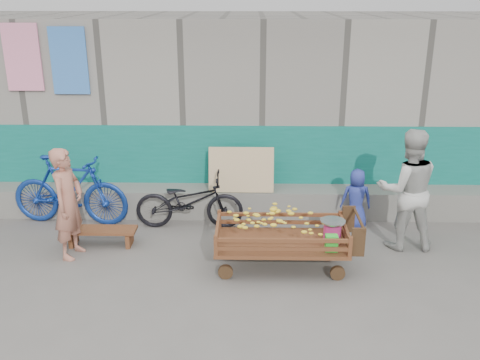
{
  "coord_description": "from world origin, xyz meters",
  "views": [
    {
      "loc": [
        0.44,
        -5.55,
        3.43
      ],
      "look_at": [
        0.3,
        1.2,
        1.0
      ],
      "focal_mm": 40.0,
      "sensor_mm": 36.0,
      "label": 1
    }
  ],
  "objects_px": {
    "banana_cart": "(279,230)",
    "bicycle_blue": "(70,190)",
    "woman": "(407,190)",
    "bench": "(101,233)",
    "child": "(356,199)",
    "vendor_man": "(68,203)",
    "bicycle_dark": "(189,201)"
  },
  "relations": [
    {
      "from": "bench",
      "to": "child",
      "type": "distance_m",
      "value": 3.75
    },
    {
      "from": "vendor_man",
      "to": "woman",
      "type": "distance_m",
      "value": 4.55
    },
    {
      "from": "banana_cart",
      "to": "bicycle_blue",
      "type": "height_order",
      "value": "bicycle_blue"
    },
    {
      "from": "child",
      "to": "woman",
      "type": "bearing_deg",
      "value": 134.41
    },
    {
      "from": "banana_cart",
      "to": "bicycle_blue",
      "type": "bearing_deg",
      "value": 156.88
    },
    {
      "from": "bicycle_dark",
      "to": "bench",
      "type": "bearing_deg",
      "value": 117.07
    },
    {
      "from": "banana_cart",
      "to": "vendor_man",
      "type": "bearing_deg",
      "value": 174.12
    },
    {
      "from": "woman",
      "to": "bicycle_dark",
      "type": "bearing_deg",
      "value": -10.34
    },
    {
      "from": "bench",
      "to": "woman",
      "type": "bearing_deg",
      "value": 0.66
    },
    {
      "from": "vendor_man",
      "to": "child",
      "type": "bearing_deg",
      "value": -64.87
    },
    {
      "from": "woman",
      "to": "bench",
      "type": "bearing_deg",
      "value": 0.98
    },
    {
      "from": "bench",
      "to": "child",
      "type": "xyz_separation_m",
      "value": [
        3.68,
        0.66,
        0.28
      ]
    },
    {
      "from": "woman",
      "to": "child",
      "type": "relative_size",
      "value": 1.83
    },
    {
      "from": "banana_cart",
      "to": "bicycle_dark",
      "type": "height_order",
      "value": "bicycle_dark"
    },
    {
      "from": "vendor_man",
      "to": "woman",
      "type": "relative_size",
      "value": 0.89
    },
    {
      "from": "woman",
      "to": "bicycle_dark",
      "type": "distance_m",
      "value": 3.13
    },
    {
      "from": "woman",
      "to": "bicycle_dark",
      "type": "xyz_separation_m",
      "value": [
        -3.05,
        0.57,
        -0.43
      ]
    },
    {
      "from": "bench",
      "to": "bicycle_blue",
      "type": "relative_size",
      "value": 0.55
    },
    {
      "from": "bench",
      "to": "woman",
      "type": "xyz_separation_m",
      "value": [
        4.24,
        0.05,
        0.67
      ]
    },
    {
      "from": "woman",
      "to": "bicycle_blue",
      "type": "bearing_deg",
      "value": -7.61
    },
    {
      "from": "child",
      "to": "bicycle_dark",
      "type": "bearing_deg",
      "value": 3.0
    },
    {
      "from": "child",
      "to": "bicycle_blue",
      "type": "distance_m",
      "value": 4.32
    },
    {
      "from": "bicycle_dark",
      "to": "vendor_man",
      "type": "bearing_deg",
      "value": 121.58
    },
    {
      "from": "bicycle_blue",
      "to": "bicycle_dark",
      "type": "bearing_deg",
      "value": -86.95
    },
    {
      "from": "vendor_man",
      "to": "child",
      "type": "relative_size",
      "value": 1.63
    },
    {
      "from": "bench",
      "to": "child",
      "type": "height_order",
      "value": "child"
    },
    {
      "from": "banana_cart",
      "to": "vendor_man",
      "type": "xyz_separation_m",
      "value": [
        -2.76,
        0.28,
        0.23
      ]
    },
    {
      "from": "bench",
      "to": "vendor_man",
      "type": "xyz_separation_m",
      "value": [
        -0.3,
        -0.31,
        0.58
      ]
    },
    {
      "from": "banana_cart",
      "to": "bench",
      "type": "height_order",
      "value": "banana_cart"
    },
    {
      "from": "woman",
      "to": "child",
      "type": "distance_m",
      "value": 0.91
    },
    {
      "from": "bicycle_blue",
      "to": "bench",
      "type": "bearing_deg",
      "value": -132.41
    },
    {
      "from": "banana_cart",
      "to": "bench",
      "type": "bearing_deg",
      "value": 166.39
    }
  ]
}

